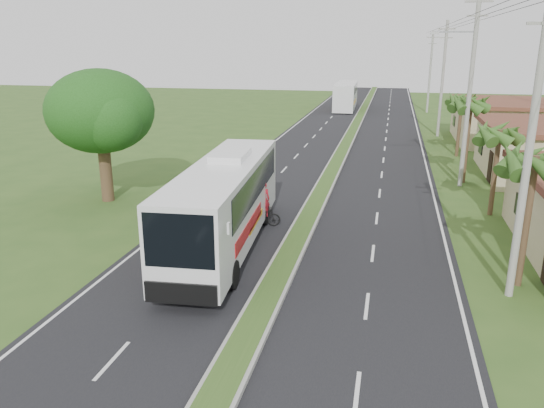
# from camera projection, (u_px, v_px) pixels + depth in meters

# --- Properties ---
(ground) EXTENTS (180.00, 180.00, 0.00)m
(ground) POSITION_uv_depth(u_px,v_px,m) (269.00, 296.00, 19.22)
(ground) COLOR #31501D
(ground) RESTS_ON ground
(road_asphalt) EXTENTS (14.00, 160.00, 0.02)m
(road_asphalt) POSITION_uv_depth(u_px,v_px,m) (332.00, 172.00, 37.90)
(road_asphalt) COLOR black
(road_asphalt) RESTS_ON ground
(median_strip) EXTENTS (1.20, 160.00, 0.18)m
(median_strip) POSITION_uv_depth(u_px,v_px,m) (332.00, 171.00, 37.87)
(median_strip) COLOR gray
(median_strip) RESTS_ON ground
(lane_edge_left) EXTENTS (0.12, 160.00, 0.01)m
(lane_edge_left) POSITION_uv_depth(u_px,v_px,m) (242.00, 168.00, 39.31)
(lane_edge_left) COLOR silver
(lane_edge_left) RESTS_ON ground
(lane_edge_right) EXTENTS (0.12, 160.00, 0.01)m
(lane_edge_right) POSITION_uv_depth(u_px,v_px,m) (429.00, 177.00, 36.49)
(lane_edge_right) COLOR silver
(lane_edge_right) RESTS_ON ground
(shop_mid) EXTENTS (7.60, 10.60, 3.67)m
(shop_mid) POSITION_uv_depth(u_px,v_px,m) (540.00, 150.00, 36.29)
(shop_mid) COLOR tan
(shop_mid) RESTS_ON ground
(shop_far) EXTENTS (8.60, 11.60, 3.82)m
(shop_far) POSITION_uv_depth(u_px,v_px,m) (502.00, 121.00, 49.35)
(shop_far) COLOR tan
(shop_far) RESTS_ON ground
(palm_verge_a) EXTENTS (2.40, 2.40, 5.45)m
(palm_verge_a) POSITION_uv_depth(u_px,v_px,m) (535.00, 163.00, 18.76)
(palm_verge_a) COLOR #473321
(palm_verge_a) RESTS_ON ground
(palm_verge_b) EXTENTS (2.40, 2.40, 5.05)m
(palm_verge_b) POSITION_uv_depth(u_px,v_px,m) (500.00, 134.00, 27.20)
(palm_verge_b) COLOR #473321
(palm_verge_b) RESTS_ON ground
(palm_verge_c) EXTENTS (2.40, 2.40, 5.85)m
(palm_verge_c) POSITION_uv_depth(u_px,v_px,m) (471.00, 104.00, 33.64)
(palm_verge_c) COLOR #473321
(palm_verge_c) RESTS_ON ground
(palm_verge_d) EXTENTS (2.40, 2.40, 5.25)m
(palm_verge_d) POSITION_uv_depth(u_px,v_px,m) (462.00, 100.00, 42.11)
(palm_verge_d) COLOR #473321
(palm_verge_d) RESTS_ON ground
(shade_tree) EXTENTS (6.30, 6.00, 7.54)m
(shade_tree) POSITION_uv_depth(u_px,v_px,m) (99.00, 114.00, 29.68)
(shade_tree) COLOR #473321
(shade_tree) RESTS_ON ground
(utility_pole_a) EXTENTS (1.60, 0.28, 11.00)m
(utility_pole_a) POSITION_uv_depth(u_px,v_px,m) (530.00, 141.00, 17.66)
(utility_pole_a) COLOR gray
(utility_pole_a) RESTS_ON ground
(utility_pole_b) EXTENTS (3.20, 0.28, 12.00)m
(utility_pole_b) POSITION_uv_depth(u_px,v_px,m) (470.00, 87.00, 32.45)
(utility_pole_b) COLOR gray
(utility_pole_b) RESTS_ON ground
(utility_pole_c) EXTENTS (1.60, 0.28, 11.00)m
(utility_pole_c) POSITION_uv_depth(u_px,v_px,m) (443.00, 78.00, 51.29)
(utility_pole_c) COLOR gray
(utility_pole_c) RESTS_ON ground
(utility_pole_d) EXTENTS (1.60, 0.28, 10.50)m
(utility_pole_d) POSITION_uv_depth(u_px,v_px,m) (430.00, 71.00, 70.05)
(utility_pole_d) COLOR gray
(utility_pole_d) RESTS_ON ground
(coach_bus_main) EXTENTS (3.57, 12.88, 4.11)m
(coach_bus_main) POSITION_uv_depth(u_px,v_px,m) (225.00, 199.00, 23.26)
(coach_bus_main) COLOR white
(coach_bus_main) RESTS_ON ground
(coach_bus_far) EXTENTS (3.09, 12.56, 3.64)m
(coach_bus_far) POSITION_uv_depth(u_px,v_px,m) (346.00, 94.00, 74.55)
(coach_bus_far) COLOR white
(coach_bus_far) RESTS_ON ground
(motorcyclist) EXTENTS (1.77, 1.07, 2.33)m
(motorcyclist) POSITION_uv_depth(u_px,v_px,m) (263.00, 211.00, 26.30)
(motorcyclist) COLOR black
(motorcyclist) RESTS_ON ground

